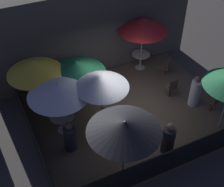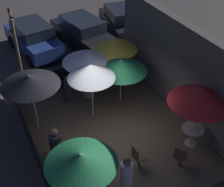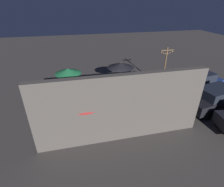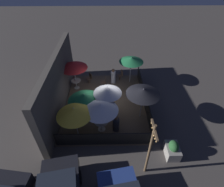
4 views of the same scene
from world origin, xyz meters
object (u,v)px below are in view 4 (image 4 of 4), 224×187
(patron_1, at_px, (113,77))
(planter_box, at_px, (172,150))
(patio_umbrella_4, at_px, (74,112))
(patio_chair_1, at_px, (89,78))
(patio_umbrella_0, at_px, (73,65))
(patron_0, at_px, (116,124))
(patio_umbrella_2, at_px, (108,90))
(dining_table_0, at_px, (76,82))
(patio_umbrella_6, at_px, (143,91))
(patio_umbrella_1, at_px, (100,107))
(patio_chair_2, at_px, (104,82))
(patron_2, at_px, (134,94))
(patio_umbrella_5, at_px, (84,97))
(patio_umbrella_3, at_px, (131,60))
(light_post, at_px, (150,148))
(patio_chair_0, at_px, (121,75))
(dining_table_1, at_px, (101,123))

(patron_1, relative_size, planter_box, 1.26)
(patio_umbrella_4, height_order, patio_chair_1, patio_umbrella_4)
(patio_umbrella_0, height_order, patron_0, patio_umbrella_0)
(patio_umbrella_2, xyz_separation_m, dining_table_0, (2.95, 2.53, -1.50))
(patio_umbrella_6, height_order, planter_box, patio_umbrella_6)
(planter_box, bearing_deg, patio_umbrella_1, 65.68)
(patio_umbrella_6, bearing_deg, patio_chair_1, 42.98)
(patio_umbrella_4, height_order, patio_umbrella_6, patio_umbrella_6)
(patio_umbrella_4, xyz_separation_m, patio_chair_2, (4.80, -1.53, -1.48))
(patron_2, bearing_deg, patio_chair_2, 121.69)
(patio_umbrella_1, relative_size, dining_table_0, 2.69)
(patron_2, bearing_deg, patio_umbrella_6, -106.06)
(patio_umbrella_4, relative_size, patron_1, 1.66)
(patio_umbrella_0, relative_size, patron_0, 2.05)
(patio_umbrella_0, height_order, patio_umbrella_6, patio_umbrella_0)
(dining_table_0, height_order, patron_2, patron_2)
(patio_umbrella_5, relative_size, patio_umbrella_6, 0.90)
(patio_umbrella_0, bearing_deg, patio_umbrella_4, -171.29)
(dining_table_0, distance_m, patron_1, 3.05)
(patio_umbrella_3, distance_m, light_post, 7.74)
(patio_umbrella_3, height_order, patio_chair_2, patio_umbrella_3)
(light_post, bearing_deg, dining_table_0, 32.40)
(patio_umbrella_2, relative_size, patio_chair_0, 2.50)
(dining_table_0, relative_size, patio_chair_2, 0.86)
(light_post, bearing_deg, patio_chair_2, 17.07)
(patio_umbrella_4, distance_m, patio_chair_1, 5.59)
(patio_umbrella_1, relative_size, dining_table_1, 2.46)
(patron_2, relative_size, light_post, 0.35)
(patio_umbrella_1, distance_m, patio_umbrella_2, 1.42)
(patio_umbrella_6, xyz_separation_m, dining_table_1, (-1.05, 2.54, -1.55))
(patio_umbrella_2, bearing_deg, dining_table_1, 163.67)
(patio_chair_1, bearing_deg, patio_umbrella_1, 68.31)
(patio_chair_0, bearing_deg, patron_2, 91.75)
(dining_table_1, height_order, patron_0, patron_0)
(patio_umbrella_3, height_order, dining_table_1, patio_umbrella_3)
(patio_umbrella_1, height_order, patio_umbrella_3, patio_umbrella_3)
(light_post, bearing_deg, dining_table_1, 40.71)
(patio_umbrella_2, relative_size, patron_1, 1.76)
(dining_table_0, bearing_deg, patio_umbrella_3, -79.94)
(patio_umbrella_0, height_order, patio_chair_0, patio_umbrella_0)
(patron_1, distance_m, light_post, 7.87)
(patron_2, bearing_deg, dining_table_0, 138.91)
(patio_chair_1, distance_m, light_post, 8.49)
(patio_chair_1, height_order, patron_0, patron_0)
(patio_umbrella_2, distance_m, patron_2, 2.87)
(dining_table_0, distance_m, patio_chair_1, 1.21)
(patio_umbrella_4, bearing_deg, patio_umbrella_1, -74.56)
(dining_table_0, height_order, patio_chair_1, patio_chair_1)
(dining_table_1, bearing_deg, patio_chair_2, -1.50)
(patio_umbrella_2, xyz_separation_m, patio_chair_1, (3.64, 1.53, -1.58))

